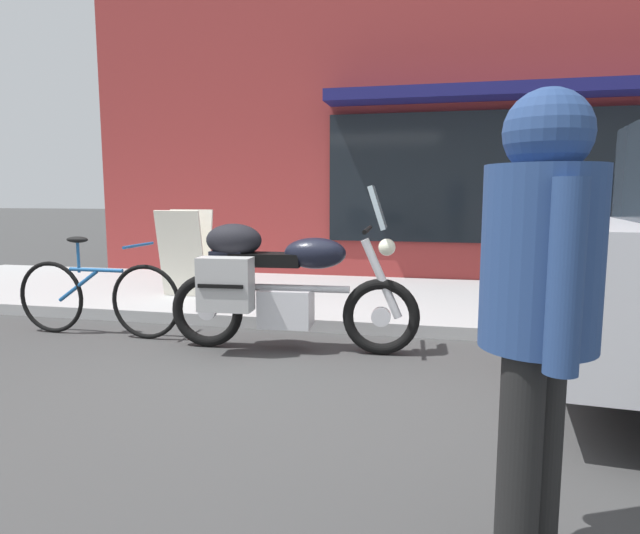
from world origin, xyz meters
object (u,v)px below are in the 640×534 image
object	(u,v)px
touring_motorcycle	(276,281)
sandwich_board_sign	(185,253)
parked_bicycle	(97,296)
pedestrian_walking	(540,283)

from	to	relation	value
touring_motorcycle	sandwich_board_sign	size ratio (longest dim) A/B	2.11
parked_bicycle	sandwich_board_sign	distance (m)	1.52
parked_bicycle	pedestrian_walking	distance (m)	4.39
pedestrian_walking	parked_bicycle	bearing A→B (deg)	143.03
pedestrian_walking	sandwich_board_sign	bearing A→B (deg)	128.79
sandwich_board_sign	pedestrian_walking	bearing A→B (deg)	-51.21
parked_bicycle	pedestrian_walking	size ratio (longest dim) A/B	1.02
sandwich_board_sign	touring_motorcycle	bearing A→B (deg)	-44.85
touring_motorcycle	parked_bicycle	world-z (taller)	touring_motorcycle
touring_motorcycle	parked_bicycle	size ratio (longest dim) A/B	1.26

